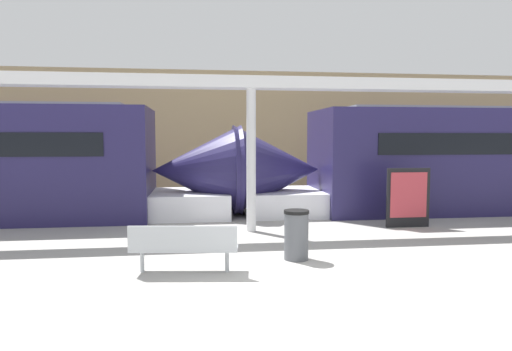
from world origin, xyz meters
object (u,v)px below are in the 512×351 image
Objects in this scene: poster_board at (408,197)px; bench_near at (184,245)px; trash_bin at (296,235)px; support_column_near at (251,161)px.

bench_near is at bearing -149.20° from poster_board.
trash_bin is at bearing 24.22° from bench_near.
support_column_near reaches higher than trash_bin.
poster_board reaches higher than bench_near.
bench_near is at bearing -162.86° from trash_bin.
poster_board is at bearing 37.46° from trash_bin.
poster_board is (5.52, 3.29, 0.28)m from bench_near.
trash_bin is 4.38m from poster_board.
poster_board is 4.10m from support_column_near.
poster_board is at bearing 37.89° from bench_near.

